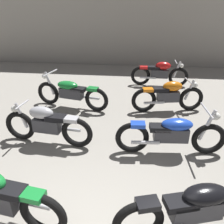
% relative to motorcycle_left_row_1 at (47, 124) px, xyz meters
% --- Properties ---
extents(back_wall, '(12.58, 0.24, 3.60)m').
position_rel_motorcycle_left_row_1_xyz_m(back_wall, '(1.31, 6.66, 1.34)').
color(back_wall, '#9E998E').
rests_on(back_wall, ground).
extents(motorcycle_left_row_1, '(1.97, 0.48, 0.88)m').
position_rel_motorcycle_left_row_1_xyz_m(motorcycle_left_row_1, '(0.00, 0.00, 0.00)').
color(motorcycle_left_row_1, black).
rests_on(motorcycle_left_row_1, ground).
extents(motorcycle_left_row_2, '(2.14, 0.76, 0.97)m').
position_rel_motorcycle_left_row_1_xyz_m(motorcycle_left_row_2, '(0.03, 1.83, -0.01)').
color(motorcycle_left_row_2, black).
rests_on(motorcycle_left_row_2, ground).
extents(motorcycle_right_row_0, '(2.11, 0.88, 0.97)m').
position_rel_motorcycle_left_row_1_xyz_m(motorcycle_right_row_0, '(2.66, -1.89, -0.01)').
color(motorcycle_right_row_0, black).
rests_on(motorcycle_right_row_0, ground).
extents(motorcycle_right_row_1, '(2.17, 0.68, 0.97)m').
position_rel_motorcycle_left_row_1_xyz_m(motorcycle_right_row_1, '(2.55, -0.09, -0.01)').
color(motorcycle_right_row_1, black).
rests_on(motorcycle_right_row_1, ground).
extents(motorcycle_right_row_2, '(1.96, 0.62, 0.88)m').
position_rel_motorcycle_left_row_1_xyz_m(motorcycle_right_row_2, '(2.69, 1.88, 0.00)').
color(motorcycle_right_row_2, black).
rests_on(motorcycle_right_row_2, ground).
extents(motorcycle_right_row_3, '(1.97, 0.48, 0.88)m').
position_rel_motorcycle_left_row_1_xyz_m(motorcycle_right_row_3, '(2.61, 3.94, 0.00)').
color(motorcycle_right_row_3, black).
rests_on(motorcycle_right_row_3, ground).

